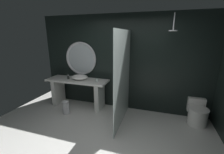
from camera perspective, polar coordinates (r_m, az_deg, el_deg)
The scene contains 11 objects.
ground_plane at distance 3.09m, azimuth -5.89°, elevation -26.20°, with size 5.76×5.76×0.00m, color silver.
back_wall_panel at distance 4.17m, azimuth 4.05°, elevation 5.20°, with size 4.80×0.10×2.60m, color black.
vanity_counter at distance 4.51m, azimuth -12.88°, elevation -4.41°, with size 1.79×0.58×0.83m.
vessel_sink at distance 4.38m, azimuth -12.23°, elevation -0.06°, with size 0.48×0.39×0.18m.
tumbler_cup at distance 4.11m, azimuth -5.83°, elevation -1.20°, with size 0.07×0.07×0.09m, color silver.
soap_dispenser at distance 4.52m, azimuth -16.29°, elevation -0.05°, with size 0.07×0.07×0.13m.
round_wall_mirror at distance 4.53m, azimuth -11.80°, elevation 6.88°, with size 0.98×0.07×0.98m.
shower_glass_panel at distance 3.45m, azimuth 4.08°, elevation -0.70°, with size 0.02×1.44×2.17m, color silver.
rain_shower_head at distance 3.54m, azimuth 22.29°, elevation 16.74°, with size 0.17×0.17×0.36m.
toilet at distance 4.19m, azimuth 29.69°, elevation -12.07°, with size 0.44×0.59×0.56m.
waste_bin at distance 4.30m, azimuth -17.15°, elevation -10.84°, with size 0.18×0.18×0.37m.
Camera 1 is at (0.96, -2.09, 2.06)m, focal length 24.02 mm.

